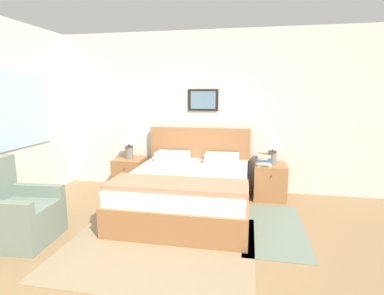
{
  "coord_description": "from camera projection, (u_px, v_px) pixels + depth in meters",
  "views": [
    {
      "loc": [
        0.77,
        -2.28,
        1.63
      ],
      "look_at": [
        0.06,
        1.44,
        0.93
      ],
      "focal_mm": 28.0,
      "sensor_mm": 36.0,
      "label": 1
    }
  ],
  "objects": [
    {
      "name": "book_thick_bottom",
      "position": [
        263.0,
        164.0,
        4.56
      ],
      "size": [
        0.24,
        0.24,
        0.03
      ],
      "rotation": [
        0.0,
        0.0,
        0.18
      ],
      "color": "silver",
      "rests_on": "nightstand_by_door"
    },
    {
      "name": "nightstand_near_window",
      "position": [
        131.0,
        174.0,
        5.05
      ],
      "size": [
        0.48,
        0.51,
        0.54
      ],
      "color": "#936038",
      "rests_on": "ground_plane"
    },
    {
      "name": "book_slim_near_top",
      "position": [
        264.0,
        157.0,
        4.54
      ],
      "size": [
        0.2,
        0.29,
        0.03
      ],
      "rotation": [
        0.0,
        0.0,
        -0.18
      ],
      "color": "beige",
      "rests_on": "book_novel_upper"
    },
    {
      "name": "book_hardcover_middle",
      "position": [
        264.0,
        162.0,
        4.55
      ],
      "size": [
        0.19,
        0.28,
        0.04
      ],
      "rotation": [
        0.0,
        0.0,
        -0.04
      ],
      "color": "beige",
      "rests_on": "book_thick_bottom"
    },
    {
      "name": "book_paperback_top",
      "position": [
        264.0,
        155.0,
        4.53
      ],
      "size": [
        0.19,
        0.28,
        0.03
      ],
      "rotation": [
        0.0,
        0.0,
        0.02
      ],
      "color": "beige",
      "rests_on": "book_slim_near_top"
    },
    {
      "name": "armchair",
      "position": [
        16.0,
        215.0,
        3.29
      ],
      "size": [
        0.77,
        0.72,
        0.91
      ],
      "rotation": [
        0.0,
        0.0,
        -1.5
      ],
      "color": "slate",
      "rests_on": "ground_plane"
    },
    {
      "name": "area_rug_main",
      "position": [
        159.0,
        245.0,
        3.22
      ],
      "size": [
        2.02,
        1.73,
        0.01
      ],
      "color": "#897556",
      "rests_on": "ground_plane"
    },
    {
      "name": "ground_plane",
      "position": [
        154.0,
        280.0,
        2.64
      ],
      "size": [
        16.0,
        16.0,
        0.0
      ],
      "primitive_type": "plane",
      "color": "olive"
    },
    {
      "name": "table_lamp_by_door",
      "position": [
        273.0,
        143.0,
        4.53
      ],
      "size": [
        0.3,
        0.3,
        0.48
      ],
      "color": "slate",
      "rests_on": "nightstand_by_door"
    },
    {
      "name": "wall_left",
      "position": [
        11.0,
        116.0,
        4.11
      ],
      "size": [
        0.08,
        5.03,
        2.6
      ],
      "color": "beige",
      "rests_on": "ground_plane"
    },
    {
      "name": "book_novel_upper",
      "position": [
        264.0,
        159.0,
        4.54
      ],
      "size": [
        0.21,
        0.27,
        0.04
      ],
      "rotation": [
        0.0,
        0.0,
        0.09
      ],
      "color": "#335693",
      "rests_on": "book_hardcover_middle"
    },
    {
      "name": "bed",
      "position": [
        188.0,
        190.0,
        4.13
      ],
      "size": [
        1.66,
        1.98,
        1.05
      ],
      "color": "#936038",
      "rests_on": "ground_plane"
    },
    {
      "name": "wall_back",
      "position": [
        202.0,
        112.0,
        4.96
      ],
      "size": [
        7.24,
        0.09,
        2.6
      ],
      "color": "beige",
      "rests_on": "ground_plane"
    },
    {
      "name": "area_rug_bedside",
      "position": [
        273.0,
        228.0,
        3.64
      ],
      "size": [
        0.73,
        1.5,
        0.01
      ],
      "color": "slate",
      "rests_on": "ground_plane"
    },
    {
      "name": "table_lamp_near_window",
      "position": [
        129.0,
        139.0,
        4.95
      ],
      "size": [
        0.3,
        0.3,
        0.48
      ],
      "color": "slate",
      "rests_on": "nightstand_near_window"
    },
    {
      "name": "nightstand_by_door",
      "position": [
        270.0,
        181.0,
        4.63
      ],
      "size": [
        0.48,
        0.51,
        0.54
      ],
      "color": "#936038",
      "rests_on": "ground_plane"
    }
  ]
}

